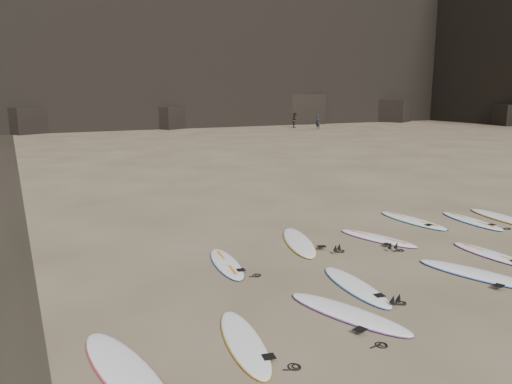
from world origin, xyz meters
The scene contains 15 objects.
ground centered at (0.00, 0.00, 0.00)m, with size 240.00×240.00×0.00m, color #897559.
surfboard_0 centered at (-4.12, -0.96, 0.04)m, with size 0.56×2.33×0.08m, color white.
surfboard_1 centered at (-1.99, -0.85, 0.05)m, with size 0.62×2.57×0.09m, color white.
surfboard_2 centered at (-1.07, 0.13, 0.04)m, with size 0.57×2.39×0.09m, color white.
surfboard_3 centered at (1.76, -0.52, 0.05)m, with size 0.65×2.71×0.10m, color white.
surfboard_4 centered at (3.19, 0.28, 0.04)m, with size 0.54×2.26×0.08m, color white.
surfboard_5 centered at (-2.94, 2.59, 0.04)m, with size 0.54×2.26×0.08m, color white.
surfboard_6 centered at (-0.55, 3.28, 0.05)m, with size 0.65×2.70×0.10m, color white.
surfboard_7 centered at (1.58, 2.64, 0.04)m, with size 0.57×2.36×0.09m, color white.
surfboard_8 centered at (3.80, 3.66, 0.05)m, with size 0.63×2.61×0.09m, color white.
surfboard_9 centered at (5.41, 2.81, 0.04)m, with size 0.58×2.42×0.09m, color white.
surfboard_10 centered at (6.60, 2.60, 0.05)m, with size 0.65×2.69×0.10m, color white.
surfboard_11 centered at (-6.03, -0.99, 0.05)m, with size 0.67×2.79×0.10m, color white.
person_a centered at (21.88, 36.69, 0.76)m, with size 0.56×0.36×1.52m, color black.
person_b centered at (21.03, 39.99, 0.82)m, with size 0.79×0.62×1.63m, color black.
Camera 1 is at (-7.22, -7.67, 4.00)m, focal length 35.00 mm.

